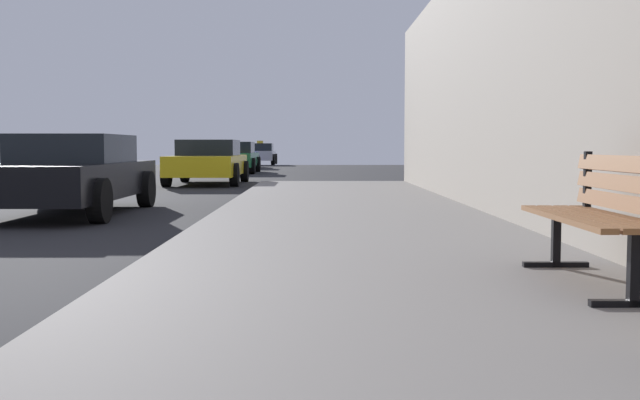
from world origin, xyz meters
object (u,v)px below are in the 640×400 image
object	(u,v)px
bench	(604,208)
car_black	(71,173)
car_blue	(238,155)
car_yellow	(208,161)
car_green	(233,157)
car_silver	(260,154)

from	to	relation	value
bench	car_black	xyz separation A→B (m)	(-5.84, 7.03, -0.01)
car_blue	car_yellow	bearing A→B (deg)	93.01
car_blue	car_green	bearing A→B (deg)	94.49
bench	car_silver	world-z (taller)	car_silver
car_yellow	bench	bearing A→B (deg)	106.74
car_yellow	car_blue	distance (m)	16.89
car_blue	car_silver	bearing A→B (deg)	-95.42
bench	car_black	bearing A→B (deg)	130.20
car_yellow	car_black	bearing A→B (deg)	85.19
bench	car_yellow	xyz separation A→B (m)	(-5.03, 16.71, -0.01)
bench	car_yellow	bearing A→B (deg)	107.23
car_black	car_blue	bearing A→B (deg)	-89.84
car_black	car_silver	size ratio (longest dim) A/B	1.12
car_green	car_silver	world-z (taller)	car_silver
car_yellow	car_green	xyz separation A→B (m)	(-0.29, 9.27, -0.00)
car_black	car_yellow	bearing A→B (deg)	-94.81
bench	car_green	size ratio (longest dim) A/B	0.39
car_black	car_green	xyz separation A→B (m)	(0.52, 18.94, -0.00)
car_black	bench	bearing A→B (deg)	129.71
bench	car_black	size ratio (longest dim) A/B	0.37
car_silver	car_green	bearing A→B (deg)	89.83
bench	car_green	xyz separation A→B (m)	(-5.32, 25.97, -0.02)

